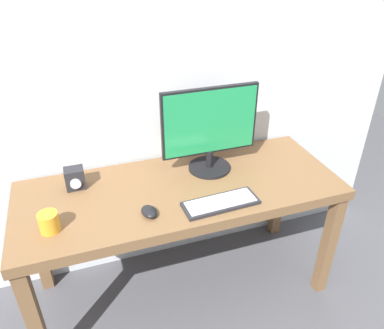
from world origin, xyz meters
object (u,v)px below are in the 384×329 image
object	(u,v)px
desk	(181,200)
coffee_mug	(49,222)
monitor	(210,128)
audio_controller	(75,178)
keyboard_primary	(221,203)
mouse	(149,212)

from	to	relation	value
desk	coffee_mug	xyz separation A→B (m)	(-0.63, -0.14, 0.13)
desk	monitor	world-z (taller)	monitor
desk	monitor	bearing A→B (deg)	31.87
desk	audio_controller	world-z (taller)	audio_controller
keyboard_primary	coffee_mug	world-z (taller)	coffee_mug
keyboard_primary	mouse	world-z (taller)	mouse
audio_controller	coffee_mug	distance (m)	0.33
audio_controller	keyboard_primary	bearing A→B (deg)	-29.84
coffee_mug	mouse	bearing A→B (deg)	-4.43
mouse	coffee_mug	bearing A→B (deg)	163.81
monitor	keyboard_primary	bearing A→B (deg)	-101.29
desk	monitor	xyz separation A→B (m)	(0.20, 0.12, 0.32)
mouse	coffee_mug	xyz separation A→B (m)	(-0.43, 0.03, 0.03)
desk	coffee_mug	size ratio (longest dim) A/B	18.15
desk	audio_controller	size ratio (longest dim) A/B	15.00
desk	keyboard_primary	distance (m)	0.26
monitor	mouse	distance (m)	0.55
keyboard_primary	audio_controller	world-z (taller)	audio_controller
monitor	desk	bearing A→B (deg)	-148.13
monitor	audio_controller	world-z (taller)	monitor
mouse	coffee_mug	size ratio (longest dim) A/B	1.07
desk	coffee_mug	distance (m)	0.66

